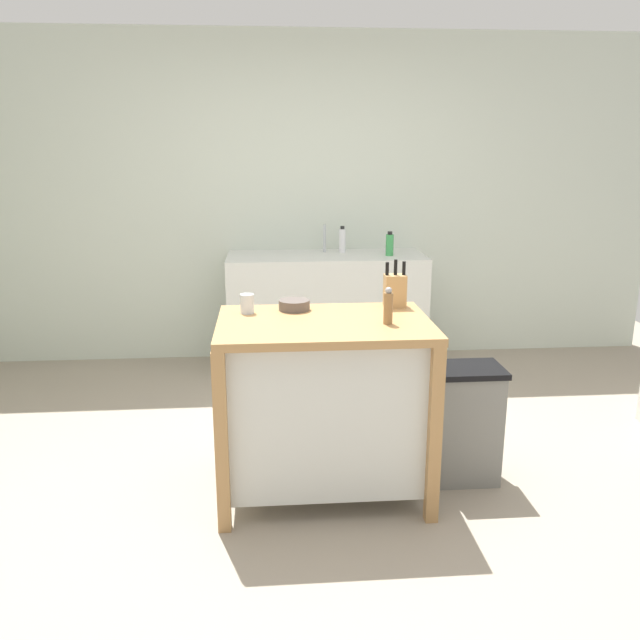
{
  "coord_description": "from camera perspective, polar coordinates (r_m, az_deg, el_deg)",
  "views": [
    {
      "loc": [
        -0.27,
        -3.07,
        1.74
      ],
      "look_at": [
        -0.0,
        0.17,
        0.86
      ],
      "focal_mm": 36.63,
      "sensor_mm": 36.0,
      "label": 1
    }
  ],
  "objects": [
    {
      "name": "pepper_grinder",
      "position": [
        3.1,
        5.98,
        1.17
      ],
      "size": [
        0.04,
        0.04,
        0.18
      ],
      "color": "olive",
      "rests_on": "kitchen_island"
    },
    {
      "name": "sink_counter",
      "position": [
        5.2,
        0.52,
        0.8
      ],
      "size": [
        1.54,
        0.6,
        0.91
      ],
      "color": "silver",
      "rests_on": "ground"
    },
    {
      "name": "knife_block",
      "position": [
        3.44,
        6.56,
        2.62
      ],
      "size": [
        0.11,
        0.09,
        0.25
      ],
      "color": "tan",
      "rests_on": "kitchen_island"
    },
    {
      "name": "trash_bin",
      "position": [
        3.57,
        12.54,
        -8.77
      ],
      "size": [
        0.36,
        0.28,
        0.63
      ],
      "color": "slate",
      "rests_on": "ground"
    },
    {
      "name": "bowl_ceramic_small",
      "position": [
        3.36,
        -2.26,
        1.35
      ],
      "size": [
        0.16,
        0.16,
        0.05
      ],
      "color": "#564C47",
      "rests_on": "kitchen_island"
    },
    {
      "name": "bottle_spray_cleaner",
      "position": [
        5.23,
        1.96,
        6.99
      ],
      "size": [
        0.05,
        0.05,
        0.21
      ],
      "color": "white",
      "rests_on": "sink_counter"
    },
    {
      "name": "drinking_cup",
      "position": [
        3.31,
        -6.38,
        1.42
      ],
      "size": [
        0.07,
        0.07,
        0.1
      ],
      "color": "silver",
      "rests_on": "kitchen_island"
    },
    {
      "name": "kitchen_island",
      "position": [
        3.29,
        0.29,
        -6.86
      ],
      "size": [
        1.04,
        0.71,
        0.91
      ],
      "color": "#AD7F4C",
      "rests_on": "ground"
    },
    {
      "name": "wall_back",
      "position": [
        5.4,
        -1.84,
        10.4
      ],
      "size": [
        5.94,
        0.1,
        2.6
      ],
      "primitive_type": "cube",
      "color": "silver",
      "rests_on": "ground"
    },
    {
      "name": "sink_faucet",
      "position": [
        5.23,
        0.39,
        7.15
      ],
      "size": [
        0.02,
        0.02,
        0.22
      ],
      "color": "#B7BCC1",
      "rests_on": "sink_counter"
    },
    {
      "name": "bottle_dish_soap",
      "position": [
        5.1,
        6.11,
        6.58
      ],
      "size": [
        0.06,
        0.06,
        0.19
      ],
      "color": "green",
      "rests_on": "sink_counter"
    },
    {
      "name": "ground_plane",
      "position": [
        3.54,
        0.3,
        -14.36
      ],
      "size": [
        6.94,
        6.94,
        0.0
      ],
      "primitive_type": "plane",
      "color": "gray",
      "rests_on": "ground"
    }
  ]
}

